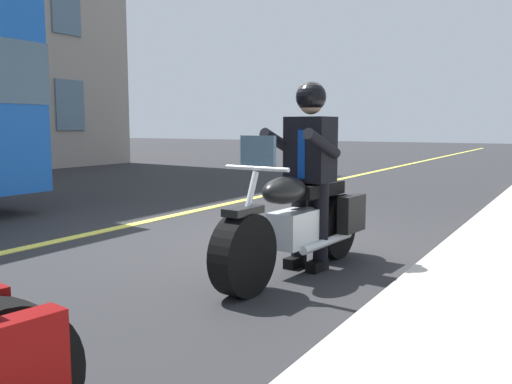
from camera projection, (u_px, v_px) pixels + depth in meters
name	position (u px, v px, depth m)	size (l,w,h in m)	color
ground_plane	(256.00, 242.00, 6.29)	(80.00, 80.00, 0.00)	#28282B
lane_center_stripe	(129.00, 225.00, 7.31)	(60.00, 0.16, 0.01)	#E5DB4C
motorcycle_main	(299.00, 224.00, 4.93)	(2.22, 0.69, 1.26)	black
rider_main	(309.00, 159.00, 5.01)	(0.65, 0.58, 1.74)	black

